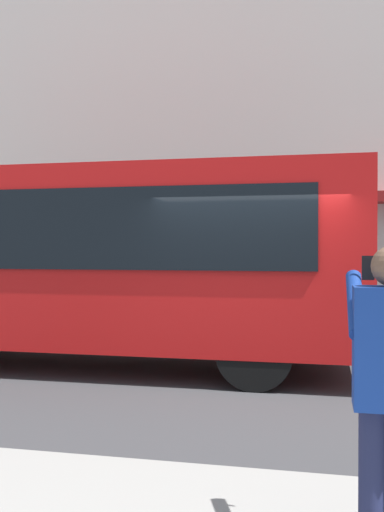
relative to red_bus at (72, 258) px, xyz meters
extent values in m
plane|color=#38383A|center=(-2.96, 0.68, -1.68)|extent=(60.00, 60.00, 0.00)
cube|color=beige|center=(-2.96, -6.12, 4.32)|extent=(28.00, 0.80, 12.00)
cube|color=red|center=(-0.02, -0.01, 0.02)|extent=(9.00, 2.50, 2.60)
cube|color=black|center=(-0.02, 1.25, 0.42)|extent=(7.60, 0.06, 1.10)
cylinder|color=black|center=(-3.02, -1.11, -1.18)|extent=(1.00, 0.28, 1.00)
cylinder|color=black|center=(-3.02, 1.09, -1.18)|extent=(1.00, 0.28, 1.00)
cylinder|color=#1E2347|center=(-4.13, 5.34, -1.12)|extent=(0.14, 0.14, 0.82)
cylinder|color=navy|center=(-4.05, 5.18, -0.16)|extent=(0.09, 0.48, 0.37)
cube|color=black|center=(-4.13, 5.04, 0.04)|extent=(0.07, 0.01, 0.14)
camera|label=1|loc=(-3.86, 8.64, 0.15)|focal=41.18mm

